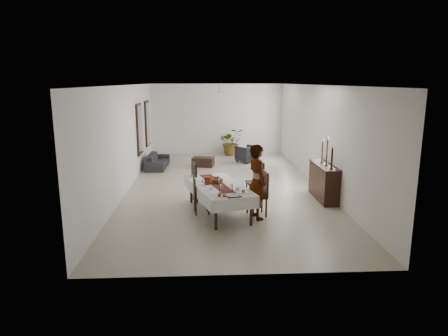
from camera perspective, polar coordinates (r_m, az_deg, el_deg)
floor at (r=12.86m, az=-0.01°, el=-2.63°), size 6.00×12.00×0.00m
ceiling at (r=12.42m, az=-0.01°, el=11.78°), size 6.00×12.00×0.02m
wall_back at (r=18.50m, az=-0.98°, el=7.00°), size 6.00×0.02×3.20m
wall_front at (r=6.66m, az=2.66°, el=-2.65°), size 6.00×0.02×3.20m
wall_left at (r=12.74m, az=-13.65°, el=4.23°), size 0.02×12.00×3.20m
wall_right at (r=13.04m, az=13.31°, el=4.42°), size 0.02×12.00×3.20m
dining_table_top at (r=10.12m, az=-0.80°, el=-2.62°), size 1.59×2.53×0.05m
table_leg_fl at (r=9.08m, az=-1.16°, el=-6.82°), size 0.08×0.08×0.69m
table_leg_fr at (r=9.37m, az=3.89°, el=-6.24°), size 0.08×0.08×0.69m
table_leg_bl at (r=11.13m, az=-4.71°, el=-3.23°), size 0.08×0.08×0.69m
table_leg_br at (r=11.37m, az=-0.50°, el=-2.86°), size 0.08×0.08×0.69m
tablecloth_top at (r=10.11m, az=-0.80°, el=-2.46°), size 1.81×2.75×0.01m
tablecloth_drape_left at (r=9.99m, az=-3.92°, el=-3.52°), size 0.71×2.43×0.29m
tablecloth_drape_right at (r=10.33m, az=2.23°, el=-2.96°), size 0.71×2.43×0.29m
tablecloth_drape_near at (r=9.01m, az=1.73°, el=-5.27°), size 1.11×0.33×0.29m
tablecloth_drape_far at (r=11.31m, az=-2.80°, el=-1.62°), size 1.11×0.33×0.29m
table_runner at (r=10.11m, az=-0.80°, el=-2.42°), size 1.01×2.45×0.00m
red_pitcher at (r=10.15m, az=-2.37°, el=-1.81°), size 0.18×0.18×0.20m
pitcher_handle at (r=10.12m, az=-2.83°, el=-1.85°), size 0.12×0.05×0.12m
wine_glass_near at (r=9.54m, az=1.07°, el=-2.81°), size 0.07×0.07×0.17m
wine_glass_mid at (r=9.56m, az=-0.34°, el=-2.77°), size 0.07×0.07×0.17m
wine_glass_far at (r=10.15m, az=-0.62°, el=-1.89°), size 0.07×0.07×0.17m
teacup_right at (r=9.66m, az=1.96°, el=-2.95°), size 0.09×0.09×0.06m
saucer_right at (r=9.67m, az=1.95°, el=-3.09°), size 0.15×0.15×0.01m
teacup_left at (r=9.70m, az=-1.81°, el=-2.89°), size 0.09×0.09×0.06m
saucer_left at (r=9.70m, az=-1.81°, el=-3.03°), size 0.15×0.15×0.01m
plate_near_right at (r=9.41m, az=2.76°, el=-3.51°), size 0.24×0.24×0.01m
bread_near_right at (r=9.41m, az=2.77°, el=-3.36°), size 0.09×0.09×0.09m
plate_near_left at (r=9.34m, az=-1.10°, el=-3.62°), size 0.24×0.24×0.01m
plate_far_left at (r=10.52m, az=-3.34°, el=-1.82°), size 0.24×0.24×0.01m
serving_tray at (r=9.17m, az=1.23°, el=-3.92°), size 0.35×0.35×0.02m
jam_jar_a at (r=9.06m, az=0.01°, el=-3.93°), size 0.06×0.06×0.07m
jam_jar_b at (r=9.09m, az=-0.70°, el=-3.89°), size 0.06×0.06×0.07m
jam_jar_c at (r=9.19m, az=-0.60°, el=-3.70°), size 0.06×0.06×0.07m
fruit_basket at (r=10.33m, az=-0.97°, el=-1.82°), size 0.29×0.29×0.10m
fruit_red at (r=10.34m, az=-0.85°, el=-1.38°), size 0.09×0.09×0.09m
fruit_green at (r=10.33m, az=-1.23°, el=-1.40°), size 0.08×0.08×0.08m
chair_right_near_seat at (r=10.05m, az=4.70°, el=-4.04°), size 0.53×0.53×0.05m
chair_right_near_leg_fl at (r=10.01m, az=6.04°, el=-5.71°), size 0.05×0.05×0.47m
chair_right_near_leg_fr at (r=10.36m, az=5.43°, el=-5.07°), size 0.05×0.05×0.47m
chair_right_near_leg_bl at (r=9.91m, az=3.89°, el=-5.86°), size 0.05×0.05×0.47m
chair_right_near_leg_br at (r=10.26m, az=3.35°, el=-5.20°), size 0.05×0.05×0.47m
chair_right_near_back at (r=10.03m, az=5.92°, el=-2.20°), size 0.10×0.47×0.60m
chair_right_far_seat at (r=11.48m, az=4.38°, el=-2.08°), size 0.51×0.51×0.05m
chair_right_far_leg_fl at (r=11.42m, az=5.50°, el=-3.46°), size 0.05×0.05×0.45m
chair_right_far_leg_fr at (r=11.76m, az=4.99°, el=-2.99°), size 0.05×0.05×0.45m
chair_right_far_leg_bl at (r=11.33m, az=3.71°, el=-3.57°), size 0.05×0.05×0.45m
chair_right_far_leg_br at (r=11.67m, az=3.25°, el=-3.08°), size 0.05×0.05×0.45m
chair_right_far_back at (r=11.46m, az=5.40°, el=-0.54°), size 0.10×0.45×0.57m
chair_left_near_seat at (r=10.21m, az=-3.22°, el=-4.21°), size 0.44×0.44×0.05m
chair_left_near_leg_fl at (r=10.41m, az=-4.20°, el=-5.16°), size 0.04×0.04×0.39m
chair_left_near_leg_fr at (r=10.10m, az=-4.02°, el=-5.71°), size 0.04×0.04×0.39m
chair_left_near_leg_bl at (r=10.44m, az=-2.41°, el=-5.08°), size 0.04×0.04×0.39m
chair_left_near_leg_br at (r=10.13m, az=-2.18°, el=-5.63°), size 0.04×0.04×0.39m
chair_left_near_back at (r=10.11m, az=-4.26°, el=-2.78°), size 0.08×0.40×0.51m
chair_left_far_seat at (r=11.22m, az=-3.20°, el=-2.27°), size 0.59×0.59×0.05m
chair_left_far_leg_fl at (r=11.42m, az=-4.39°, el=-3.39°), size 0.06×0.06×0.47m
chair_left_far_leg_fr at (r=11.06m, az=-3.88°, el=-3.91°), size 0.06×0.06×0.47m
chair_left_far_leg_bl at (r=11.52m, az=-2.51°, el=-3.23°), size 0.06×0.06×0.47m
chair_left_far_leg_br at (r=11.16m, az=-1.95°, el=-3.73°), size 0.06×0.06×0.47m
chair_left_far_back at (r=11.08m, az=-4.29°, el=-0.74°), size 0.17×0.47×0.60m
woman at (r=9.72m, az=4.76°, el=-1.99°), size 0.62×0.77×1.84m
sideboard_body at (r=11.75m, az=14.06°, el=-2.00°), size 0.43×1.62×0.97m
sideboard_top at (r=11.64m, az=14.19°, el=0.40°), size 0.48×1.69×0.03m
candlestick_near_base at (r=11.08m, az=15.09°, el=-0.08°), size 0.11×0.11×0.03m
candlestick_near_shaft at (r=11.02m, az=15.17°, el=1.38°), size 0.05×0.05×0.54m
candlestick_near_candle at (r=10.97m, az=15.26°, el=2.99°), size 0.04×0.04×0.09m
candlestick_mid_base at (r=11.48m, az=14.43°, el=0.39°), size 0.11×0.11×0.03m
candlestick_mid_shaft at (r=11.41m, az=14.53°, el=2.19°), size 0.05×0.05×0.70m
candlestick_mid_candle at (r=11.35m, az=14.64°, el=4.15°), size 0.04×0.04×0.09m
candlestick_far_base at (r=11.88m, az=13.82°, el=0.82°), size 0.11×0.11×0.03m
candlestick_far_shaft at (r=11.83m, az=13.90°, el=2.31°), size 0.05×0.05×0.59m
candlestick_far_candle at (r=11.78m, az=13.98°, el=3.94°), size 0.04×0.04×0.09m
sofa at (r=15.79m, az=-9.46°, el=1.03°), size 0.81×1.88×0.54m
armchair at (r=16.66m, az=3.30°, el=2.04°), size 1.06×1.06×0.70m
coffee_table at (r=15.83m, az=-3.00°, el=0.88°), size 0.92×0.71×0.36m
potted_plant at (r=18.17m, az=1.05°, el=3.76°), size 1.27×1.16×1.22m
mirror_frame_near at (r=14.89m, az=-11.97°, el=5.43°), size 0.06×1.05×1.85m
mirror_glass_near at (r=14.88m, az=-11.84°, el=5.43°), size 0.01×0.90×1.70m
mirror_frame_far at (r=16.95m, az=-10.89°, el=6.29°), size 0.06×1.05×1.85m
mirror_glass_far at (r=16.95m, az=-10.77°, el=6.29°), size 0.01×0.90×1.70m
fan_rod at (r=15.42m, az=-0.60°, el=11.51°), size 0.04×0.04×0.20m
fan_hub at (r=15.42m, az=-0.60°, el=10.77°), size 0.16×0.16×0.08m
fan_blade_n at (r=15.77m, az=-0.66°, el=10.81°), size 0.10×0.55×0.01m
fan_blade_s at (r=15.07m, az=-0.55°, el=10.74°), size 0.10×0.55×0.01m
fan_blade_e at (r=15.44m, az=0.72°, el=10.77°), size 0.55×0.10×0.01m
fan_blade_w at (r=15.41m, az=-1.93°, el=10.76°), size 0.55×0.10×0.01m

